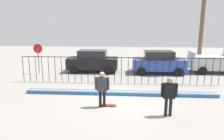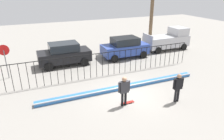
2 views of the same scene
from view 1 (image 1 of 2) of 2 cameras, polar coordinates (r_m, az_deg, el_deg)
name	(u,v)px [view 1 (image 1 of 2)]	position (r m, az deg, el deg)	size (l,w,h in m)	color
ground_plane	(119,101)	(10.71, 2.13, -8.85)	(60.00, 60.00, 0.00)	gray
bowl_coping_ledge	(120,93)	(11.64, 2.31, -6.50)	(11.00, 0.40, 0.27)	#2D6BB7
perimeter_fence	(121,67)	(13.75, 2.68, 0.72)	(14.04, 0.04, 1.83)	black
skateboarder	(102,86)	(9.66, -2.83, -4.58)	(0.71, 0.27, 1.76)	black
skateboard	(108,105)	(10.05, -1.08, -9.92)	(0.80, 0.20, 0.07)	#A51E19
camera_operator	(169,93)	(9.01, 15.93, -6.31)	(0.71, 0.27, 1.75)	black
parked_car_black	(93,61)	(17.49, -5.48, 2.61)	(4.30, 2.12, 1.90)	black
parked_car_blue	(158,62)	(17.26, 13.06, 2.23)	(4.30, 2.12, 1.90)	#2D479E
pickup_truck	(221,61)	(19.39, 28.66, 2.30)	(4.70, 2.12, 2.24)	#B7B7BC
stop_sign	(38,55)	(17.58, -20.26, 4.09)	(0.76, 0.07, 2.50)	slate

